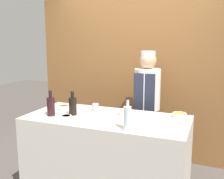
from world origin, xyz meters
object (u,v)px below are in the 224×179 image
(sauce_bowl_yellow, at_px, (179,115))
(cup_steel, at_px, (95,107))
(chef_center, at_px, (147,106))
(bottle_soy, at_px, (73,106))
(bottle_wine, at_px, (51,106))
(bottle_clear, at_px, (127,117))
(cutting_board, at_px, (164,123))
(sauce_bowl_purple, at_px, (66,117))
(sauce_bowl_orange, at_px, (125,112))
(sauce_bowl_brown, at_px, (64,107))

(sauce_bowl_yellow, relative_size, cup_steel, 1.65)
(cup_steel, xyz_separation_m, chef_center, (0.47, 0.62, -0.09))
(cup_steel, bearing_deg, bottle_soy, -126.10)
(bottle_wine, distance_m, bottle_clear, 0.96)
(bottle_soy, distance_m, cup_steel, 0.30)
(cutting_board, height_order, bottle_soy, bottle_soy)
(bottle_wine, distance_m, cup_steel, 0.52)
(chef_center, bearing_deg, bottle_clear, -85.26)
(bottle_clear, bearing_deg, cutting_board, 45.98)
(sauce_bowl_yellow, bearing_deg, sauce_bowl_purple, -153.86)
(sauce_bowl_purple, height_order, cup_steel, cup_steel)
(sauce_bowl_purple, relative_size, cutting_board, 0.31)
(sauce_bowl_orange, relative_size, cutting_board, 0.41)
(sauce_bowl_purple, height_order, cutting_board, sauce_bowl_purple)
(cup_steel, bearing_deg, cutting_board, -12.88)
(sauce_bowl_orange, relative_size, chef_center, 0.09)
(cutting_board, relative_size, chef_center, 0.22)
(sauce_bowl_yellow, height_order, bottle_soy, bottle_soy)
(cutting_board, bearing_deg, bottle_clear, -134.02)
(sauce_bowl_orange, bearing_deg, bottle_soy, -158.09)
(sauce_bowl_purple, distance_m, bottle_clear, 0.72)
(bottle_soy, distance_m, chef_center, 1.08)
(bottle_wine, bearing_deg, sauce_bowl_yellow, 19.20)
(sauce_bowl_purple, relative_size, bottle_wine, 0.38)
(sauce_bowl_purple, xyz_separation_m, bottle_wine, (-0.24, 0.07, 0.09))
(sauce_bowl_yellow, bearing_deg, sauce_bowl_brown, -171.55)
(sauce_bowl_yellow, distance_m, sauce_bowl_purple, 1.23)
(sauce_bowl_orange, relative_size, sauce_bowl_purple, 1.33)
(cutting_board, relative_size, bottle_soy, 1.30)
(bottle_clear, relative_size, bottle_soy, 1.15)
(bottle_clear, bearing_deg, sauce_bowl_yellow, 57.13)
(sauce_bowl_brown, distance_m, sauce_bowl_yellow, 1.36)
(bottle_soy, bearing_deg, sauce_bowl_purple, -81.28)
(chef_center, bearing_deg, bottle_wine, -131.51)
(sauce_bowl_orange, xyz_separation_m, chef_center, (0.10, 0.63, -0.07))
(sauce_bowl_brown, bearing_deg, bottle_soy, -35.93)
(sauce_bowl_brown, xyz_separation_m, cup_steel, (0.38, 0.08, 0.02))
(sauce_bowl_orange, bearing_deg, sauce_bowl_yellow, 12.82)
(sauce_bowl_brown, bearing_deg, sauce_bowl_purple, -54.87)
(sauce_bowl_yellow, relative_size, chef_center, 0.09)
(sauce_bowl_purple, relative_size, bottle_soy, 0.40)
(bottle_clear, bearing_deg, cup_steel, 138.68)
(sauce_bowl_yellow, xyz_separation_m, bottle_wine, (-1.35, -0.47, 0.09))
(sauce_bowl_brown, height_order, sauce_bowl_orange, sauce_bowl_orange)
(sauce_bowl_yellow, height_order, cup_steel, cup_steel)
(sauce_bowl_yellow, height_order, sauce_bowl_purple, sauce_bowl_purple)
(sauce_bowl_orange, height_order, sauce_bowl_purple, sauce_bowl_orange)
(cutting_board, xyz_separation_m, cup_steel, (-0.86, 0.20, 0.04))
(sauce_bowl_yellow, relative_size, bottle_clear, 0.48)
(cup_steel, bearing_deg, sauce_bowl_orange, -2.18)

